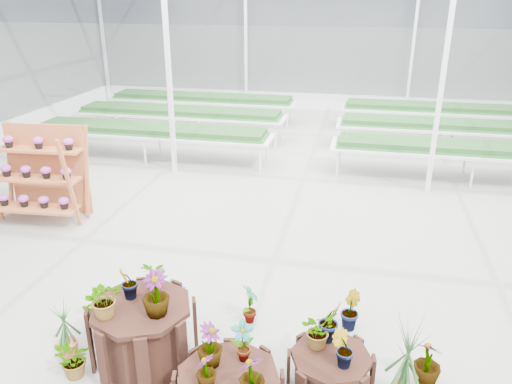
# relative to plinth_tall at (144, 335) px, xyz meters

# --- Properties ---
(ground_plane) EXTENTS (24.00, 24.00, 0.00)m
(ground_plane) POSITION_rel_plinth_tall_xyz_m (0.90, 2.53, -0.42)
(ground_plane) COLOR gray
(ground_plane) RESTS_ON ground
(greenhouse_shell) EXTENTS (18.00, 24.00, 4.50)m
(greenhouse_shell) POSITION_rel_plinth_tall_xyz_m (0.90, 2.53, 1.83)
(greenhouse_shell) COLOR white
(greenhouse_shell) RESTS_ON ground
(steel_frame) EXTENTS (18.00, 24.00, 4.50)m
(steel_frame) POSITION_rel_plinth_tall_xyz_m (0.90, 2.53, 1.83)
(steel_frame) COLOR silver
(steel_frame) RESTS_ON ground
(nursery_benches) EXTENTS (16.00, 7.00, 0.84)m
(nursery_benches) POSITION_rel_plinth_tall_xyz_m (0.90, 9.73, 0.00)
(nursery_benches) COLOR silver
(nursery_benches) RESTS_ON ground
(plinth_tall) EXTENTS (1.58, 1.58, 0.83)m
(plinth_tall) POSITION_rel_plinth_tall_xyz_m (0.00, 0.00, 0.00)
(plinth_tall) COLOR black
(plinth_tall) RESTS_ON ground
(plinth_low) EXTENTS (1.05, 1.05, 0.43)m
(plinth_low) POSITION_rel_plinth_tall_xyz_m (2.20, 0.10, -0.20)
(plinth_low) COLOR black
(plinth_low) RESTS_ON ground
(shelf_rack) EXTENTS (1.79, 1.04, 1.83)m
(shelf_rack) POSITION_rel_plinth_tall_xyz_m (-3.65, 3.44, 0.50)
(shelf_rack) COLOR #9E502B
(shelf_rack) RESTS_ON ground
(nursery_plants) EXTENTS (4.68, 2.90, 1.37)m
(nursery_plants) POSITION_rel_plinth_tall_xyz_m (0.81, 0.07, 0.12)
(nursery_plants) COLOR #20441E
(nursery_plants) RESTS_ON ground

